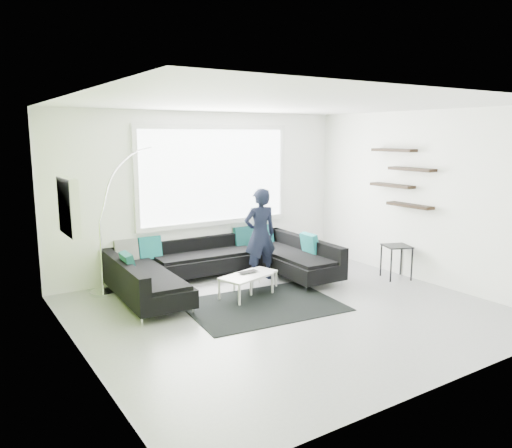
{
  "coord_description": "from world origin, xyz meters",
  "views": [
    {
      "loc": [
        -3.94,
        -5.3,
        2.4
      ],
      "look_at": [
        0.05,
        0.9,
        1.08
      ],
      "focal_mm": 35.0,
      "sensor_mm": 36.0,
      "label": 1
    }
  ],
  "objects_px": {
    "sectional_sofa": "(223,266)",
    "coffee_table": "(251,282)",
    "arc_lamp": "(100,222)",
    "person": "(260,234)",
    "side_table": "(396,262)",
    "laptop": "(250,273)"
  },
  "relations": [
    {
      "from": "sectional_sofa",
      "to": "coffee_table",
      "type": "height_order",
      "value": "sectional_sofa"
    },
    {
      "from": "arc_lamp",
      "to": "person",
      "type": "height_order",
      "value": "arc_lamp"
    },
    {
      "from": "coffee_table",
      "to": "side_table",
      "type": "relative_size",
      "value": 1.78
    },
    {
      "from": "arc_lamp",
      "to": "side_table",
      "type": "bearing_deg",
      "value": -37.32
    },
    {
      "from": "person",
      "to": "side_table",
      "type": "bearing_deg",
      "value": 156.87
    },
    {
      "from": "arc_lamp",
      "to": "laptop",
      "type": "distance_m",
      "value": 2.38
    },
    {
      "from": "coffee_table",
      "to": "laptop",
      "type": "bearing_deg",
      "value": -152.12
    },
    {
      "from": "arc_lamp",
      "to": "sectional_sofa",
      "type": "bearing_deg",
      "value": -34.62
    },
    {
      "from": "side_table",
      "to": "laptop",
      "type": "bearing_deg",
      "value": 167.04
    },
    {
      "from": "arc_lamp",
      "to": "person",
      "type": "bearing_deg",
      "value": -29.28
    },
    {
      "from": "person",
      "to": "laptop",
      "type": "height_order",
      "value": "person"
    },
    {
      "from": "side_table",
      "to": "person",
      "type": "relative_size",
      "value": 0.37
    },
    {
      "from": "sectional_sofa",
      "to": "laptop",
      "type": "relative_size",
      "value": 10.47
    },
    {
      "from": "sectional_sofa",
      "to": "laptop",
      "type": "height_order",
      "value": "sectional_sofa"
    },
    {
      "from": "side_table",
      "to": "person",
      "type": "xyz_separation_m",
      "value": [
        -1.97,
        1.21,
        0.49
      ]
    },
    {
      "from": "laptop",
      "to": "side_table",
      "type": "bearing_deg",
      "value": -17.07
    },
    {
      "from": "side_table",
      "to": "laptop",
      "type": "height_order",
      "value": "side_table"
    },
    {
      "from": "sectional_sofa",
      "to": "person",
      "type": "distance_m",
      "value": 0.84
    },
    {
      "from": "coffee_table",
      "to": "side_table",
      "type": "height_order",
      "value": "side_table"
    },
    {
      "from": "side_table",
      "to": "person",
      "type": "height_order",
      "value": "person"
    },
    {
      "from": "laptop",
      "to": "coffee_table",
      "type": "bearing_deg",
      "value": 40.2
    },
    {
      "from": "laptop",
      "to": "sectional_sofa",
      "type": "bearing_deg",
      "value": 96.53
    }
  ]
}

